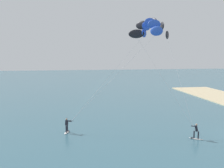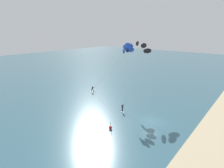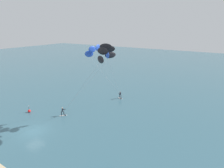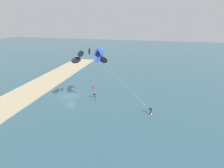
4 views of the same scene
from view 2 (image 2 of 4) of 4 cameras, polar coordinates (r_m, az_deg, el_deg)
ground_plane at (r=33.63m, az=12.42°, el=-11.64°), size 240.00×240.00×0.00m
kitesurfer_nearshore at (r=41.14m, az=7.94°, el=11.07°), size 10.60×6.31×13.60m
kitesurfer_mid_water at (r=40.34m, az=4.38°, el=10.74°), size 4.74×11.51×13.29m
marker_buoy at (r=30.45m, az=-0.50°, el=-13.76°), size 0.56×0.56×1.38m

